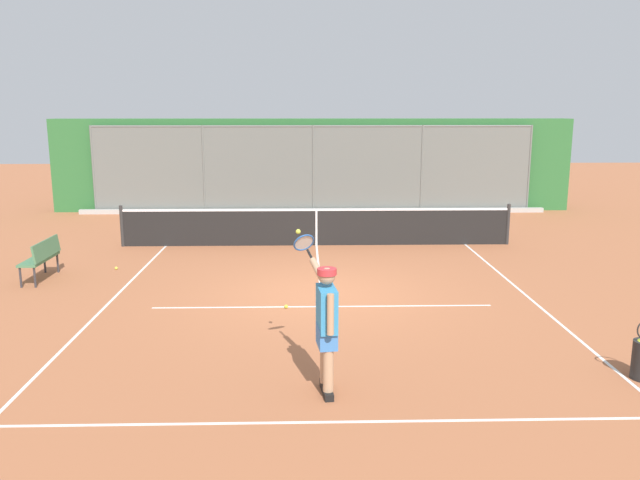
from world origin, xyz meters
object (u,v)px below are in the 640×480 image
object	(u,v)px
tennis_ball_by_sideline	(116,268)
tennis_ball_mid_court	(286,307)
courtside_bench	(42,256)
tennis_player	(326,321)

from	to	relation	value
tennis_ball_by_sideline	tennis_ball_mid_court	bearing A→B (deg)	143.03
courtside_bench	tennis_ball_mid_court	bearing A→B (deg)	-112.17
tennis_player	tennis_ball_mid_court	size ratio (longest dim) A/B	28.93
tennis_ball_by_sideline	courtside_bench	world-z (taller)	courtside_bench
tennis_player	tennis_ball_by_sideline	world-z (taller)	tennis_player
tennis_player	courtside_bench	bearing A→B (deg)	39.34
courtside_bench	tennis_ball_by_sideline	bearing A→B (deg)	-57.26
tennis_ball_mid_court	courtside_bench	size ratio (longest dim) A/B	0.05
tennis_ball_by_sideline	courtside_bench	bearing A→B (deg)	32.74
courtside_bench	tennis_player	bearing A→B (deg)	-134.15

